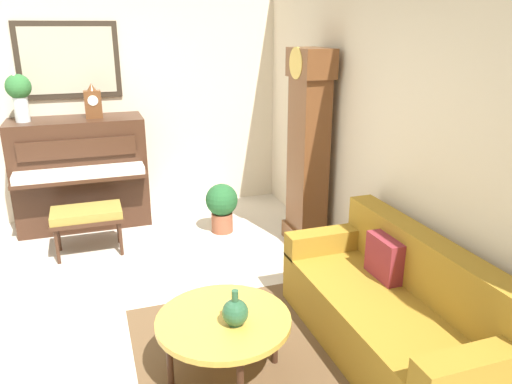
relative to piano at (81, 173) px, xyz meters
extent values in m
cube|color=beige|center=(2.23, 0.09, -0.68)|extent=(6.40, 6.00, 0.10)
cube|color=beige|center=(-0.37, 0.09, 0.77)|extent=(0.10, 4.90, 2.80)
cube|color=#33281E|center=(-0.30, 0.00, 1.22)|extent=(0.03, 1.10, 0.84)
cube|color=#BCB299|center=(-0.29, 0.00, 1.22)|extent=(0.01, 0.98, 0.72)
cube|color=beige|center=(2.23, 2.49, 0.77)|extent=(5.30, 0.10, 2.80)
cube|color=brown|center=(3.13, 1.01, -0.62)|extent=(2.10, 1.50, 0.01)
cube|color=#3D2316|center=(-0.02, 0.00, -0.01)|extent=(0.60, 1.44, 1.25)
cube|color=#3D2316|center=(0.41, 0.00, 0.05)|extent=(0.28, 1.38, 0.04)
cube|color=white|center=(0.41, 0.00, 0.11)|extent=(0.26, 1.32, 0.08)
cube|color=#3D2316|center=(0.30, 0.00, 0.35)|extent=(0.03, 1.20, 0.20)
cube|color=#3D2316|center=(0.83, 0.02, -0.25)|extent=(0.42, 0.70, 0.04)
cube|color=olive|center=(0.83, 0.02, -0.19)|extent=(0.40, 0.68, 0.08)
cylinder|color=#3D2316|center=(0.99, -0.28, -0.45)|extent=(0.04, 0.04, 0.36)
cylinder|color=#3D2316|center=(0.99, 0.32, -0.45)|extent=(0.04, 0.04, 0.36)
cylinder|color=#3D2316|center=(0.67, -0.28, -0.45)|extent=(0.04, 0.04, 0.36)
cylinder|color=#3D2316|center=(0.67, 0.32, -0.45)|extent=(0.04, 0.04, 0.36)
cube|color=brown|center=(1.30, 2.22, -0.54)|extent=(0.52, 0.34, 0.18)
cube|color=brown|center=(1.30, 2.22, 0.26)|extent=(0.44, 0.28, 1.78)
cube|color=brown|center=(1.30, 2.22, 1.25)|extent=(0.52, 0.32, 0.28)
cylinder|color=gold|center=(1.30, 2.07, 1.25)|extent=(0.30, 0.02, 0.30)
cylinder|color=gold|center=(1.30, 2.17, 0.32)|extent=(0.03, 0.03, 0.70)
cube|color=olive|center=(3.22, 1.97, -0.42)|extent=(1.90, 0.80, 0.42)
cube|color=olive|center=(3.22, 2.27, -0.01)|extent=(1.90, 0.20, 0.44)
cube|color=olive|center=(2.36, 1.97, -0.13)|extent=(0.18, 0.80, 0.20)
cube|color=olive|center=(4.08, 1.97, -0.13)|extent=(0.18, 0.80, 0.20)
cube|color=maroon|center=(2.92, 2.11, -0.05)|extent=(0.34, 0.12, 0.32)
cylinder|color=gold|center=(3.08, 0.83, -0.22)|extent=(0.88, 0.88, 0.04)
torus|color=#3D2316|center=(3.08, 0.83, -0.22)|extent=(0.88, 0.88, 0.04)
cylinder|color=#3D2316|center=(3.08, 1.19, -0.43)|extent=(0.04, 0.04, 0.39)
cylinder|color=#3D2316|center=(3.44, 0.83, -0.43)|extent=(0.04, 0.04, 0.39)
cylinder|color=#3D2316|center=(3.08, 0.47, -0.43)|extent=(0.04, 0.04, 0.39)
cylinder|color=#3D2316|center=(2.72, 0.83, -0.43)|extent=(0.04, 0.04, 0.39)
cube|color=brown|center=(0.00, 0.21, 0.77)|extent=(0.12, 0.18, 0.30)
cylinder|color=white|center=(0.06, 0.21, 0.82)|extent=(0.01, 0.11, 0.11)
cone|color=brown|center=(0.00, 0.21, 0.96)|extent=(0.10, 0.10, 0.08)
cylinder|color=silver|center=(0.00, -0.52, 0.75)|extent=(0.15, 0.15, 0.26)
sphere|color=#2D6B33|center=(0.00, -0.52, 0.99)|extent=(0.26, 0.26, 0.26)
cone|color=#D199B7|center=(0.03, -0.54, 1.12)|extent=(0.06, 0.06, 0.16)
cylinder|color=#234C33|center=(3.17, 0.88, -0.19)|extent=(0.09, 0.09, 0.01)
sphere|color=#285638|center=(3.17, 0.88, -0.11)|extent=(0.17, 0.17, 0.17)
cylinder|color=#285638|center=(3.17, 0.88, 0.00)|extent=(0.04, 0.04, 0.08)
cylinder|color=#935138|center=(0.73, 1.45, -0.52)|extent=(0.24, 0.24, 0.22)
sphere|color=#235B2D|center=(0.73, 1.45, -0.25)|extent=(0.36, 0.36, 0.36)
camera|label=1|loc=(5.76, 0.13, 1.60)|focal=34.68mm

